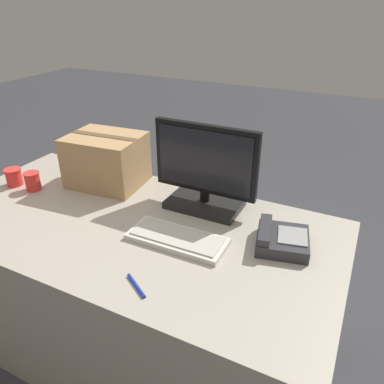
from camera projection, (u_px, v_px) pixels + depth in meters
name	position (u px, v px, depth m)	size (l,w,h in m)	color
ground_plane	(140.00, 337.00, 1.96)	(12.00, 12.00, 0.00)	#38383D
office_desk	(135.00, 285.00, 1.79)	(1.80, 0.90, 0.71)	#A89E8E
monitor	(205.00, 174.00, 1.67)	(0.48, 0.21, 0.40)	black
keyboard	(177.00, 238.00, 1.50)	(0.40, 0.17, 0.03)	beige
desk_phone	(281.00, 239.00, 1.46)	(0.24, 0.24, 0.08)	#2D2D33
paper_cup_left	(14.00, 177.00, 1.92)	(0.08, 0.08, 0.09)	red
paper_cup_right	(33.00, 181.00, 1.88)	(0.08, 0.08, 0.09)	red
cardboard_box	(107.00, 160.00, 1.90)	(0.39, 0.32, 0.26)	tan
pen_marker	(136.00, 285.00, 1.27)	(0.12, 0.08, 0.01)	#1933B2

